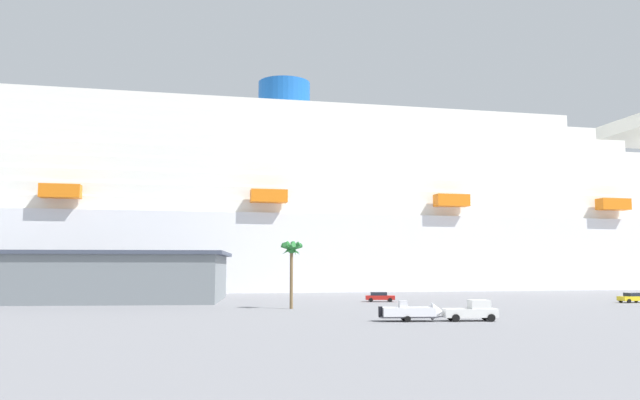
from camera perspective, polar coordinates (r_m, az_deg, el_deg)
The scene contains 8 objects.
ground_plane at distance 115.99m, azimuth 3.73°, elevation -8.97°, with size 600.00×600.00×0.00m, color gray.
cruise_ship at distance 165.28m, azimuth 9.06°, elevation -1.88°, with size 293.35×50.49×63.16m.
terminal_building at distance 112.00m, azimuth -21.72°, elevation -6.54°, with size 52.61×29.86×8.19m.
pickup_truck at distance 68.13m, azimuth 13.82°, elevation -9.89°, with size 5.76×2.70×2.20m.
small_boat_on_trailer at distance 66.58m, azimuth 8.72°, elevation -10.16°, with size 7.64×2.57×2.15m.
palm_tree at distance 85.37m, azimuth -2.64°, elevation -4.87°, with size 3.17×3.21×9.24m.
parked_car_red_hatchback at distance 103.07m, azimuth 5.51°, elevation -8.84°, with size 4.96×2.64×1.58m.
parked_car_yellow_taxi at distance 111.65m, azimuth 26.84°, elevation -8.01°, with size 4.66×2.41×1.58m.
Camera 1 is at (-25.45, -83.03, 5.64)m, focal length 34.76 mm.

